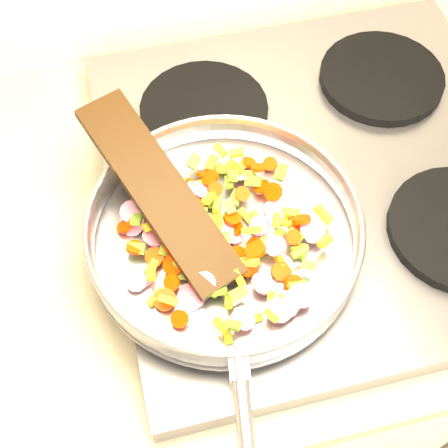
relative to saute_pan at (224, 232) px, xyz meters
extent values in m
cube|color=#939399|center=(0.17, 0.09, -0.06)|extent=(0.60, 0.60, 0.04)
cylinder|color=black|center=(0.03, -0.05, -0.04)|extent=(0.19, 0.19, 0.02)
cylinder|color=black|center=(0.03, 0.23, -0.04)|extent=(0.19, 0.19, 0.02)
cylinder|color=black|center=(0.31, 0.23, -0.04)|extent=(0.19, 0.19, 0.02)
cylinder|color=#9E9EA5|center=(0.00, 0.00, -0.02)|extent=(0.34, 0.34, 0.01)
torus|color=#9E9EA5|center=(0.00, 0.00, 0.00)|extent=(0.37, 0.37, 0.04)
torus|color=#9E9EA5|center=(0.00, 0.00, 0.02)|extent=(0.34, 0.34, 0.01)
cube|color=#9E9EA5|center=(-0.03, -0.18, 0.01)|extent=(0.03, 0.03, 0.02)
cylinder|color=#C81357|center=(-0.09, 0.06, -0.02)|extent=(0.04, 0.04, 0.02)
cube|color=olive|center=(0.02, 0.03, 0.00)|extent=(0.02, 0.02, 0.01)
cylinder|color=#C81357|center=(0.11, -0.02, -0.01)|extent=(0.04, 0.04, 0.01)
cylinder|color=#FF3000|center=(0.02, 0.01, -0.02)|extent=(0.03, 0.03, 0.02)
cube|color=olive|center=(0.04, -0.02, -0.01)|extent=(0.03, 0.02, 0.01)
cylinder|color=#C81357|center=(-0.11, 0.05, -0.01)|extent=(0.04, 0.04, 0.03)
cube|color=olive|center=(0.00, 0.06, -0.01)|extent=(0.02, 0.02, 0.02)
cube|color=olive|center=(-0.10, 0.05, 0.00)|extent=(0.02, 0.03, 0.01)
cube|color=yellow|center=(0.06, -0.05, -0.02)|extent=(0.02, 0.02, 0.01)
cube|color=yellow|center=(-0.08, 0.02, 0.00)|extent=(0.02, 0.02, 0.01)
cube|color=yellow|center=(-0.01, 0.08, -0.01)|extent=(0.01, 0.02, 0.01)
cube|color=yellow|center=(-0.10, -0.03, 0.00)|extent=(0.01, 0.02, 0.01)
cube|color=olive|center=(-0.02, -0.12, 0.00)|extent=(0.02, 0.02, 0.02)
cube|color=yellow|center=(0.07, 0.00, 0.00)|extent=(0.02, 0.02, 0.02)
cube|color=olive|center=(-0.02, -0.01, -0.01)|extent=(0.02, 0.03, 0.01)
cube|color=yellow|center=(-0.02, -0.05, 0.00)|extent=(0.01, 0.02, 0.01)
cube|color=olive|center=(0.07, -0.01, -0.01)|extent=(0.02, 0.02, 0.02)
cylinder|color=#C81357|center=(-0.09, 0.02, -0.01)|extent=(0.03, 0.03, 0.02)
cube|color=yellow|center=(0.08, 0.00, -0.02)|extent=(0.02, 0.01, 0.02)
cylinder|color=#FF3000|center=(0.06, -0.06, -0.02)|extent=(0.04, 0.04, 0.01)
cube|color=olive|center=(-0.05, 0.02, -0.01)|extent=(0.02, 0.02, 0.02)
cube|color=olive|center=(0.09, -0.02, -0.01)|extent=(0.02, 0.02, 0.01)
cylinder|color=#FF3000|center=(0.00, 0.10, -0.01)|extent=(0.03, 0.03, 0.02)
cube|color=olive|center=(0.05, 0.09, -0.02)|extent=(0.03, 0.02, 0.01)
cube|color=yellow|center=(0.03, 0.13, 0.00)|extent=(0.02, 0.02, 0.01)
cylinder|color=#FF3000|center=(0.08, 0.05, 0.00)|extent=(0.03, 0.03, 0.03)
cylinder|color=#C81357|center=(0.05, -0.11, 0.00)|extent=(0.04, 0.04, 0.02)
cube|color=olive|center=(0.09, -0.04, -0.01)|extent=(0.02, 0.02, 0.01)
cube|color=yellow|center=(-0.03, -0.12, -0.02)|extent=(0.01, 0.03, 0.01)
cube|color=olive|center=(-0.03, -0.04, -0.01)|extent=(0.02, 0.02, 0.02)
cube|color=yellow|center=(0.08, 0.01, -0.01)|extent=(0.02, 0.01, 0.02)
cube|color=olive|center=(0.09, 0.01, -0.01)|extent=(0.02, 0.01, 0.02)
cube|color=olive|center=(-0.02, 0.09, -0.01)|extent=(0.02, 0.02, 0.01)
cube|color=olive|center=(0.10, 0.08, -0.02)|extent=(0.02, 0.03, 0.02)
cube|color=olive|center=(-0.03, -0.07, 0.00)|extent=(0.02, 0.02, 0.02)
cylinder|color=#FF3000|center=(-0.11, 0.01, -0.01)|extent=(0.03, 0.03, 0.01)
cylinder|color=#FF3000|center=(0.03, -0.03, 0.00)|extent=(0.04, 0.04, 0.02)
cylinder|color=#C81357|center=(0.07, 0.03, -0.02)|extent=(0.03, 0.03, 0.02)
cube|color=olive|center=(-0.04, -0.04, -0.01)|extent=(0.02, 0.02, 0.01)
cylinder|color=#FF3000|center=(-0.05, 0.02, 0.00)|extent=(0.02, 0.02, 0.01)
cube|color=olive|center=(-0.06, -0.04, -0.01)|extent=(0.03, 0.02, 0.01)
cylinder|color=#C81357|center=(-0.04, 0.02, 0.00)|extent=(0.03, 0.03, 0.02)
cylinder|color=#FF3000|center=(0.09, 0.10, -0.01)|extent=(0.02, 0.02, 0.02)
cylinder|color=#FF3000|center=(-0.04, 0.06, -0.01)|extent=(0.03, 0.03, 0.03)
cube|color=olive|center=(-0.03, -0.07, 0.00)|extent=(0.03, 0.02, 0.02)
cube|color=olive|center=(0.07, -0.09, -0.01)|extent=(0.02, 0.01, 0.01)
cube|color=yellow|center=(0.03, -0.12, 0.00)|extent=(0.02, 0.02, 0.01)
cube|color=yellow|center=(-0.01, 0.03, -0.02)|extent=(0.01, 0.03, 0.02)
cube|color=yellow|center=(0.03, 0.11, -0.01)|extent=(0.02, 0.02, 0.02)
cube|color=olive|center=(0.09, -0.07, 0.00)|extent=(0.02, 0.02, 0.01)
cube|color=olive|center=(0.06, 0.07, -0.01)|extent=(0.02, 0.02, 0.02)
cylinder|color=#C81357|center=(-0.12, -0.03, -0.01)|extent=(0.03, 0.03, 0.01)
cylinder|color=#C81357|center=(0.04, 0.08, -0.01)|extent=(0.04, 0.03, 0.03)
cylinder|color=#FF3000|center=(0.02, 0.02, -0.01)|extent=(0.03, 0.03, 0.01)
cube|color=yellow|center=(0.05, -0.02, -0.01)|extent=(0.01, 0.02, 0.02)
cube|color=olive|center=(-0.10, 0.07, -0.01)|extent=(0.02, 0.02, 0.01)
cube|color=olive|center=(0.01, -0.05, -0.01)|extent=(0.02, 0.03, 0.02)
cube|color=yellow|center=(0.04, -0.03, -0.01)|extent=(0.03, 0.02, 0.01)
cube|color=yellow|center=(0.00, -0.06, 0.00)|extent=(0.02, 0.02, 0.02)
cube|color=olive|center=(-0.01, 0.00, 0.00)|extent=(0.02, 0.01, 0.01)
cylinder|color=#FF3000|center=(0.00, 0.07, 0.00)|extent=(0.03, 0.02, 0.02)
cube|color=olive|center=(0.06, -0.10, -0.02)|extent=(0.02, 0.02, 0.01)
cylinder|color=#C81357|center=(-0.04, -0.06, 0.00)|extent=(0.04, 0.04, 0.03)
cylinder|color=#C81357|center=(-0.07, 0.05, 0.00)|extent=(0.03, 0.03, 0.02)
cylinder|color=#FF3000|center=(0.10, 0.00, 0.00)|extent=(0.03, 0.03, 0.03)
cube|color=olive|center=(-0.05, 0.11, -0.01)|extent=(0.01, 0.02, 0.01)
cylinder|color=#C81357|center=(-0.06, -0.07, -0.02)|extent=(0.04, 0.04, 0.02)
cube|color=olive|center=(-0.07, -0.01, -0.01)|extent=(0.03, 0.02, 0.02)
cube|color=yellow|center=(0.04, 0.03, -0.02)|extent=(0.02, 0.03, 0.01)
cube|color=yellow|center=(-0.09, 0.03, 0.00)|extent=(0.02, 0.02, 0.01)
cube|color=olive|center=(-0.06, -0.01, -0.01)|extent=(0.02, 0.01, 0.01)
cube|color=yellow|center=(0.08, -0.05, 0.00)|extent=(0.02, 0.02, 0.01)
cylinder|color=#FF3000|center=(0.02, -0.05, 0.00)|extent=(0.03, 0.02, 0.03)
cylinder|color=#FF3000|center=(0.07, 0.06, -0.01)|extent=(0.03, 0.03, 0.02)
cube|color=yellow|center=(-0.10, -0.03, 0.00)|extent=(0.02, 0.02, 0.01)
cube|color=olive|center=(0.00, -0.08, 0.00)|extent=(0.03, 0.02, 0.01)
cube|color=olive|center=(-0.01, 0.12, 0.00)|extent=(0.02, 0.02, 0.02)
cylinder|color=#C81357|center=(0.03, -0.08, -0.01)|extent=(0.04, 0.04, 0.02)
cylinder|color=#FF3000|center=(0.08, -0.03, 0.00)|extent=(0.03, 0.03, 0.02)
cube|color=olive|center=(-0.06, 0.02, -0.01)|extent=(0.02, 0.02, 0.01)
cube|color=olive|center=(-0.01, 0.03, -0.01)|extent=(0.01, 0.02, 0.01)
cylinder|color=#C81357|center=(0.07, -0.10, 0.00)|extent=(0.04, 0.04, 0.01)
cylinder|color=#C81357|center=(0.07, -0.10, -0.01)|extent=(0.03, 0.03, 0.01)
cube|color=yellow|center=(-0.03, -0.12, 0.00)|extent=(0.02, 0.02, 0.02)
cube|color=olive|center=(-0.08, 0.08, -0.01)|extent=(0.02, 0.02, 0.01)
cube|color=yellow|center=(-0.01, 0.05, 0.00)|extent=(0.02, 0.03, 0.02)
cylinder|color=#FF3000|center=(0.00, 0.09, 0.00)|extent=(0.02, 0.03, 0.02)
cube|color=olive|center=(-0.04, 0.01, -0.02)|extent=(0.02, 0.02, 0.01)
cube|color=yellow|center=(-0.08, -0.07, 0.00)|extent=(0.03, 0.02, 0.01)
cube|color=olive|center=(-0.02, 0.04, 0.00)|extent=(0.02, 0.02, 0.01)
cube|color=olive|center=(0.01, 0.11, 0.00)|extent=(0.02, 0.02, 0.02)
cube|color=yellow|center=(0.01, -0.11, -0.02)|extent=(0.02, 0.01, 0.01)
cylinder|color=#C81357|center=(0.06, -0.03, 0.00)|extent=(0.03, 0.04, 0.02)
cylinder|color=#C81357|center=(-0.11, -0.03, -0.01)|extent=(0.03, 0.03, 0.02)
cylinder|color=#C81357|center=(0.11, -0.03, -0.01)|extent=(0.03, 0.03, 0.01)
cube|color=olive|center=(0.02, 0.10, -0.01)|extent=(0.02, 0.02, 0.02)
cylinder|color=#C81357|center=(0.05, 0.00, -0.01)|extent=(0.03, 0.03, 0.03)
cube|color=olive|center=(-0.04, 0.02, -0.02)|extent=(0.02, 0.02, 0.02)
cylinder|color=#C81357|center=(-0.11, 0.06, 0.00)|extent=(0.04, 0.04, 0.01)
cube|color=olive|center=(-0.06, 0.03, 0.00)|extent=(0.03, 0.02, 0.01)
cube|color=olive|center=(-0.03, 0.09, -0.01)|extent=(0.02, 0.02, 0.02)
cylinder|color=#FF3000|center=(-0.05, -0.01, -0.01)|extent=(0.03, 0.03, 0.02)
cylinder|color=#C81357|center=(-0.02, 0.07, 0.00)|extent=(0.04, 0.05, 0.03)
cylinder|color=#FF3000|center=(-0.03, 0.07, 0.00)|extent=(0.03, 0.03, 0.02)
cylinder|color=#C81357|center=(0.04, -0.12, -0.01)|extent=(0.03, 0.03, 0.01)
cylinder|color=#FF3000|center=(-0.03, 0.05, 0.00)|extent=(0.03, 0.03, 0.02)
cube|color=olive|center=(-0.05, 0.07, 0.00)|extent=(0.02, 0.02, 0.02)
cylinder|color=#FF3000|center=(-0.03, 0.01, -0.02)|extent=(0.03, 0.03, 0.02)
cylinder|color=#C81357|center=(0.07, -0.02, -0.02)|extent=(0.04, 0.04, 0.02)
cube|color=yellow|center=(0.00, 0.05, -0.01)|extent=(0.02, 0.03, 0.01)
cylinder|color=#FF3000|center=(0.03, -0.02, -0.01)|extent=(0.03, 0.03, 0.02)
cylinder|color=#FF3000|center=(-0.05, 0.10, 0.00)|extent=(0.02, 0.03, 0.03)
cylinder|color=#FF3000|center=(0.07, 0.08, 0.00)|extent=(0.02, 0.02, 0.01)
cylinder|color=#FF3000|center=(-0.07, 0.00, 0.00)|extent=(0.03, 0.03, 0.02)
cube|color=yellow|center=(-0.02, -0.09, -0.01)|extent=(0.01, 0.02, 0.02)
cube|color=olive|center=(0.03, 0.05, -0.01)|extent=(0.03, 0.03, 0.01)
cylinder|color=#FF3000|center=(-0.07, -0.03, 0.00)|extent=(0.03, 0.03, 0.02)
cylinder|color=#FF3000|center=(-0.02, 0.09, 0.00)|extent=(0.03, 0.03, 0.02)
cube|color=yellow|center=(0.00, 0.02, -0.01)|extent=(0.02, 0.03, 0.02)
cube|color=yellow|center=(0.05, 0.02, -0.02)|extent=(0.02, 0.03, 0.01)
cylinder|color=#C81357|center=(-0.01, -0.11, -0.01)|extent=(0.04, 0.04, 0.02)
cube|color=olive|center=(-0.02, 0.01, -0.01)|extent=(0.02, 0.02, 0.01)
cylinder|color=#FF3000|center=(0.02, -0.04, -0.01)|extent=(0.03, 0.03, 0.02)
cube|color=yellow|center=(0.13, -0.01, 0.00)|extent=(0.02, 0.03, 0.02)
cylinder|color=#FF3000|center=(-0.12, 0.05, -0.01)|extent=(0.03, 0.03, 0.02)
cylinder|color=#FF3000|center=(-0.09, -0.07, -0.01)|extent=(0.04, 0.04, 0.02)
cube|color=yellow|center=(0.12, -0.04, 0.00)|extent=(0.02, 0.02, 0.01)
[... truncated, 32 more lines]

